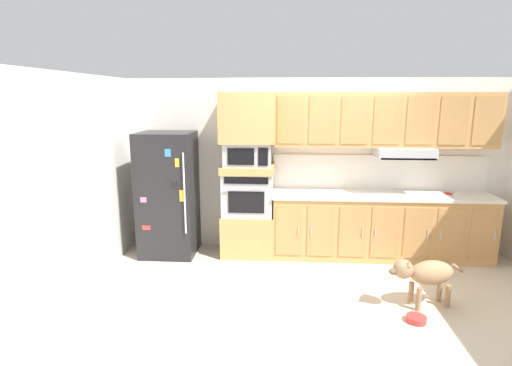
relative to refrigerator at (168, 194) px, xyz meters
The scene contains 16 objects.
ground_plane 2.35m from the refrigerator, 18.15° to the right, with size 9.60×9.60×0.00m, color beige.
back_kitchen_wall 2.15m from the refrigerator, 11.73° to the left, with size 6.20×0.12×2.50m, color silver.
side_panel_left 1.06m from the refrigerator, 136.94° to the right, with size 0.12×7.10×2.50m, color silver.
refrigerator is the anchor object (origin of this frame).
oven_base_cabinet 1.28m from the refrigerator, ahead, with size 0.74×0.62×0.60m, color tan.
built_in_oven 1.14m from the refrigerator, ahead, with size 0.70×0.62×0.60m.
appliance_mid_shelf 1.20m from the refrigerator, ahead, with size 0.74×0.62×0.10m, color tan.
microwave 1.28m from the refrigerator, ahead, with size 0.64×0.54×0.32m.
appliance_upper_cabinet 1.57m from the refrigerator, ahead, with size 0.74×0.62×0.68m, color tan.
lower_cabinet_run 3.04m from the refrigerator, ahead, with size 2.99×0.63×0.88m.
countertop_slab 3.01m from the refrigerator, ahead, with size 3.03×0.64×0.04m, color silver.
backsplash_panel 3.04m from the refrigerator, ahead, with size 3.03×0.02×0.50m, color white.
upper_cabinet_with_hood 3.20m from the refrigerator, ahead, with size 2.99×0.48×0.88m.
screwdriver 3.92m from the refrigerator, ahead, with size 0.17×0.17×0.03m.
dog 3.48m from the refrigerator, 22.94° to the right, with size 0.87×0.39×0.58m.
dog_food_bowl 3.54m from the refrigerator, 29.09° to the right, with size 0.20×0.20×0.06m.
Camera 1 is at (-0.43, -4.83, 2.24)m, focal length 28.47 mm.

